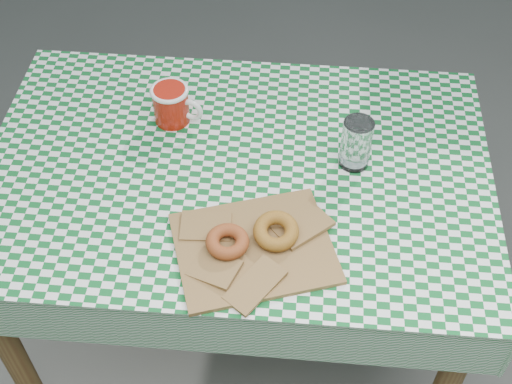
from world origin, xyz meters
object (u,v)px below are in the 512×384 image
table (239,263)px  paper_bag (254,247)px  coffee_mug (171,105)px  drinking_glass (356,143)px

table → paper_bag: 0.46m
table → coffee_mug: (-0.19, 0.14, 0.43)m
table → drinking_glass: 0.52m
paper_bag → coffee_mug: bearing=126.4°
table → paper_bag: (0.08, -0.23, 0.39)m
paper_bag → table: bearing=109.8°
table → drinking_glass: bearing=8.8°
table → paper_bag: size_ratio=3.62×
paper_bag → drinking_glass: 0.35m
coffee_mug → drinking_glass: (0.46, -0.07, 0.01)m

